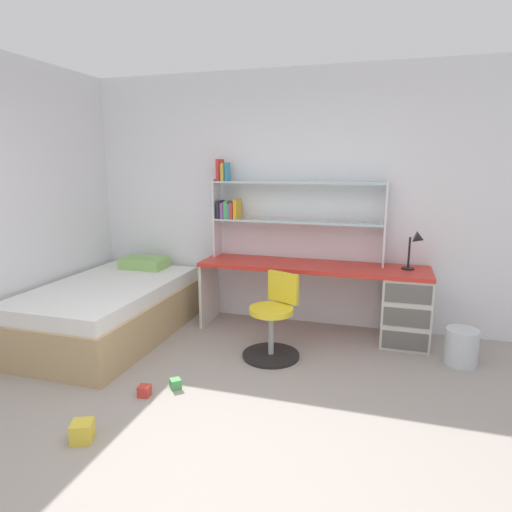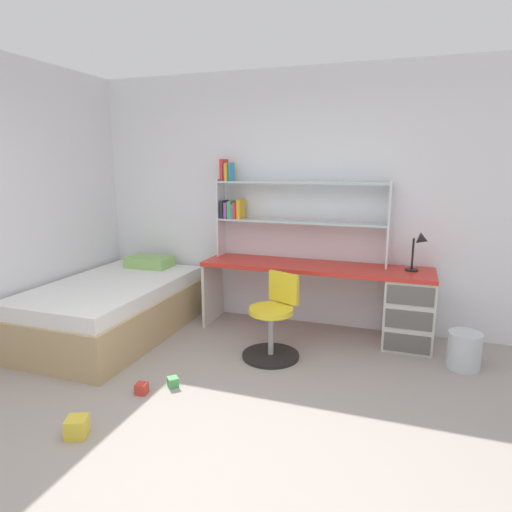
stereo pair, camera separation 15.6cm
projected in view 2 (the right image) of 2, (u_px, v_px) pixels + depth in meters
ground_plane at (196, 464)px, 2.60m from camera, size 5.67×6.08×0.02m
room_shell at (130, 208)px, 3.85m from camera, size 5.67×6.08×2.70m
desk at (377, 300)px, 4.31m from camera, size 2.31×0.55×0.73m
bookshelf_hutch at (279, 205)px, 4.61m from camera, size 1.81×0.22×1.05m
desk_lamp at (420, 246)px, 4.11m from camera, size 0.20×0.17×0.38m
swivel_chair at (273, 325)px, 3.98m from camera, size 0.52×0.52×0.76m
bed_platform at (113, 308)px, 4.52m from camera, size 1.19×1.96×0.67m
waste_bin at (464, 350)px, 3.77m from camera, size 0.28×0.28×0.32m
toy_block_yellow_0 at (77, 427)px, 2.84m from camera, size 0.17×0.17×0.13m
toy_block_red_1 at (142, 389)px, 3.37m from camera, size 0.09×0.09×0.08m
toy_block_green_2 at (173, 382)px, 3.47m from camera, size 0.11×0.11×0.08m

